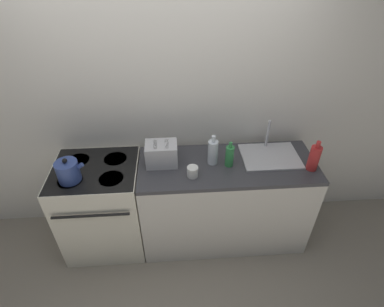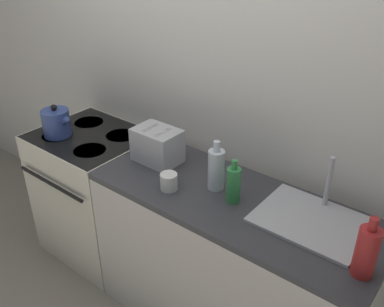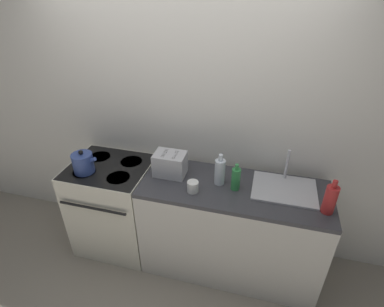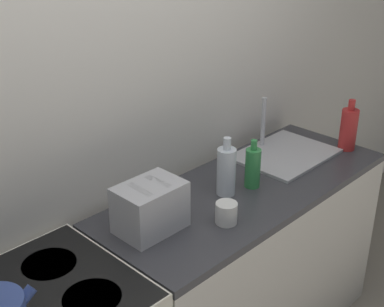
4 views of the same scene
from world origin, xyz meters
The scene contains 10 objects.
wall_back centered at (0.00, 0.68, 1.30)m, with size 8.00×0.05×2.60m.
stove centered at (-0.59, 0.31, 0.48)m, with size 0.72×0.66×0.93m.
counter_block centered at (0.55, 0.30, 0.46)m, with size 1.54×0.60×0.93m.
kettle centered at (-0.75, 0.19, 1.02)m, with size 0.22×0.18×0.21m.
toaster centered at (-0.02, 0.35, 1.03)m, with size 0.27×0.19×0.20m.
sink_tray centered at (0.94, 0.38, 0.94)m, with size 0.50×0.39×0.28m.
bottle_green centered at (0.55, 0.28, 1.03)m, with size 0.07×0.07×0.23m.
bottle_red centered at (1.23, 0.19, 1.04)m, with size 0.09×0.09×0.28m.
bottle_clear centered at (0.42, 0.33, 1.04)m, with size 0.09×0.09×0.27m.
cup_white centered at (0.23, 0.16, 0.97)m, with size 0.09×0.09×0.09m.
Camera 2 is at (1.49, -1.22, 2.18)m, focal length 40.00 mm.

